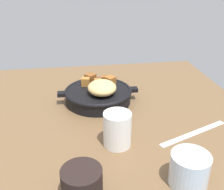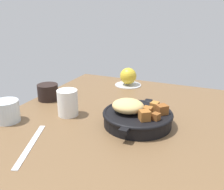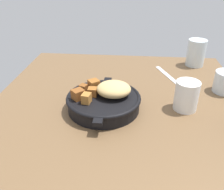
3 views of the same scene
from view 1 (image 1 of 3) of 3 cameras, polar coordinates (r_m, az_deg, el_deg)
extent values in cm
cube|color=brown|center=(84.08, -3.08, -3.66)|extent=(93.68, 80.83, 2.40)
cylinder|color=black|center=(86.85, -2.97, -0.18)|extent=(21.11, 21.11, 4.19)
torus|color=black|center=(86.09, -3.00, 0.88)|extent=(21.89, 21.89, 1.20)
cube|color=black|center=(86.03, -10.81, 0.19)|extent=(2.64, 2.40, 1.20)
cube|color=black|center=(87.98, 4.65, 1.19)|extent=(2.64, 2.40, 1.20)
ellipsoid|color=tan|center=(82.54, -2.17, 1.59)|extent=(8.97, 10.02, 4.16)
cube|color=#935623|center=(88.99, -0.42, 3.05)|extent=(4.12, 4.12, 2.95)
cube|color=brown|center=(91.68, -1.62, 3.44)|extent=(2.68, 2.71, 2.04)
cube|color=#935623|center=(88.42, -3.04, 2.69)|extent=(2.48, 2.56, 2.47)
cube|color=brown|center=(91.67, -4.67, 3.64)|extent=(4.25, 4.26, 2.87)
cube|color=#A86B2D|center=(89.07, -5.70, 2.86)|extent=(3.09, 2.74, 2.71)
cube|color=silver|center=(74.74, 17.25, -7.83)|extent=(21.59, 9.82, 0.36)
cylinder|color=silver|center=(57.36, 16.30, -15.17)|extent=(7.98, 7.98, 7.04)
cylinder|color=white|center=(65.16, 1.15, -7.41)|extent=(6.88, 6.88, 8.90)
cylinder|color=black|center=(53.34, -6.49, -18.37)|extent=(7.99, 7.99, 6.28)
camera|label=2|loc=(1.26, 31.42, 20.62)|focal=41.15mm
camera|label=3|loc=(0.88, -48.86, 17.05)|focal=38.81mm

